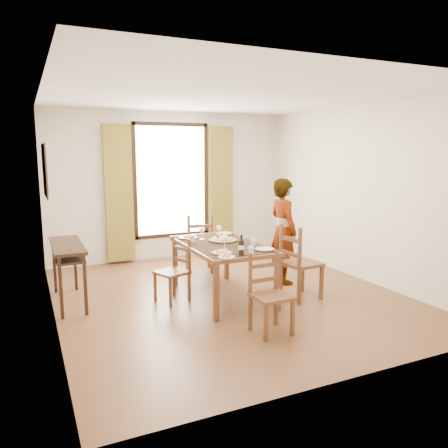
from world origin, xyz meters
name	(u,v)px	position (x,y,z in m)	size (l,w,h in m)	color
ground	(228,295)	(0.00, 0.00, 0.00)	(5.00, 5.00, 0.00)	#4B2A17
room_shell	(224,184)	(0.00, 0.13, 1.54)	(4.60, 5.10, 2.74)	beige
console_table	(67,253)	(-2.03, 0.60, 0.68)	(0.38, 1.20, 0.80)	black
dining_table	(222,248)	(-0.10, -0.03, 0.69)	(0.97, 1.65, 0.76)	brown
chair_west	(174,272)	(-0.75, 0.10, 0.39)	(0.48, 0.48, 0.85)	#5B2E1E
chair_north	(199,245)	(0.09, 1.29, 0.45)	(0.53, 0.53, 0.97)	#5B2E1E
chair_south	(270,296)	(-0.11, -1.32, 0.41)	(0.40, 0.40, 0.89)	#5B2E1E
chair_east	(299,264)	(0.83, -0.51, 0.48)	(0.50, 0.50, 1.02)	#5B2E1E
man	(283,231)	(1.03, 0.23, 0.80)	(0.39, 0.59, 1.59)	#969B9F
plate_sw	(222,251)	(-0.35, -0.57, 0.78)	(0.27, 0.27, 0.05)	silver
plate_se	(264,248)	(0.22, -0.62, 0.78)	(0.27, 0.27, 0.05)	silver
plate_nw	(188,236)	(-0.40, 0.49, 0.78)	(0.27, 0.27, 0.05)	silver
plate_ne	(224,233)	(0.20, 0.55, 0.78)	(0.27, 0.27, 0.05)	silver
pasta_platter	(223,238)	(-0.03, 0.09, 0.81)	(0.40, 0.40, 0.10)	#CE4B1A
caprese_plate	(227,256)	(-0.38, -0.78, 0.78)	(0.20, 0.20, 0.04)	silver
wine_glass_a	(225,243)	(-0.23, -0.40, 0.85)	(0.08, 0.08, 0.18)	white
wine_glass_b	(219,231)	(0.03, 0.36, 0.85)	(0.08, 0.08, 0.18)	white
wine_glass_c	(202,233)	(-0.25, 0.34, 0.85)	(0.08, 0.08, 0.18)	white
tumbler_a	(253,242)	(0.21, -0.34, 0.81)	(0.07, 0.07, 0.10)	silver
tumbler_b	(193,238)	(-0.42, 0.23, 0.81)	(0.07, 0.07, 0.10)	silver
tumbler_c	(251,251)	(-0.06, -0.77, 0.81)	(0.07, 0.07, 0.10)	silver
wine_bottle	(241,245)	(-0.17, -0.75, 0.88)	(0.07, 0.07, 0.25)	black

